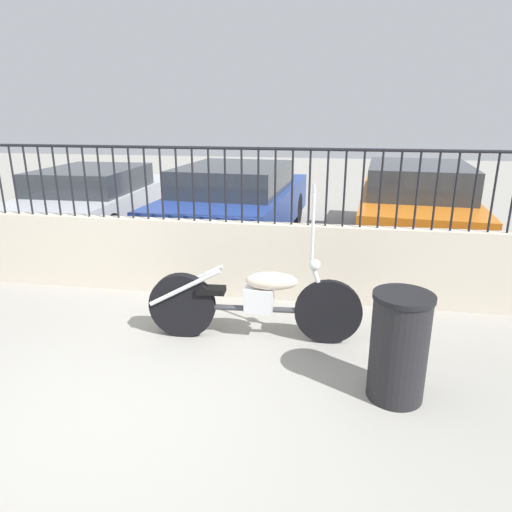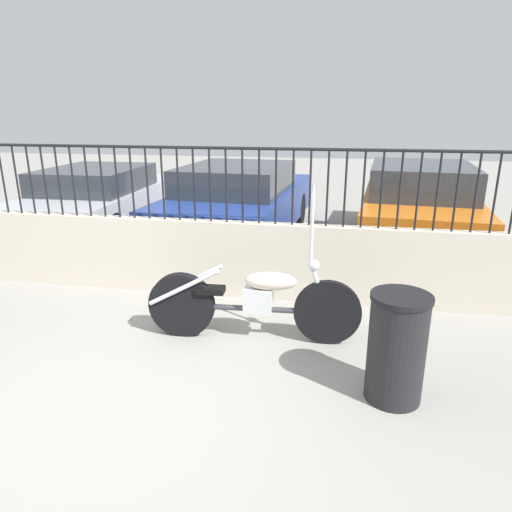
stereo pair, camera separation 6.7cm
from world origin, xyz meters
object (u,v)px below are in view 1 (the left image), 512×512
(motorcycle_dark_grey, at_px, (245,301))
(car_orange, at_px, (414,205))
(car_silver, at_px, (98,198))
(trash_bin, at_px, (399,347))
(car_blue, at_px, (237,202))

(motorcycle_dark_grey, bearing_deg, car_orange, 56.75)
(car_silver, bearing_deg, motorcycle_dark_grey, -138.29)
(motorcycle_dark_grey, bearing_deg, trash_bin, -32.58)
(car_blue, xyz_separation_m, car_orange, (2.99, 0.16, 0.02))
(car_blue, bearing_deg, motorcycle_dark_grey, -162.93)
(motorcycle_dark_grey, xyz_separation_m, car_orange, (2.17, 3.77, 0.29))
(motorcycle_dark_grey, relative_size, car_blue, 0.47)
(trash_bin, bearing_deg, motorcycle_dark_grey, 150.76)
(car_blue, bearing_deg, car_silver, 89.70)
(trash_bin, xyz_separation_m, car_silver, (-4.92, 4.58, 0.18))
(trash_bin, bearing_deg, car_orange, 80.05)
(motorcycle_dark_grey, distance_m, car_orange, 4.36)
(car_silver, xyz_separation_m, car_blue, (2.72, -0.21, 0.05))
(motorcycle_dark_grey, distance_m, car_blue, 3.71)
(motorcycle_dark_grey, relative_size, car_silver, 0.50)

